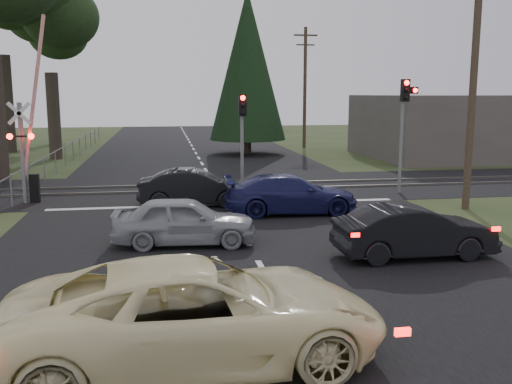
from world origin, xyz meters
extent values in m
plane|color=#293618|center=(0.00, 0.00, 0.00)|extent=(120.00, 120.00, 0.00)
cube|color=black|center=(0.00, 10.00, 0.01)|extent=(14.00, 100.00, 0.01)
cube|color=black|center=(0.00, 12.00, 0.01)|extent=(120.00, 8.00, 0.01)
cube|color=silver|center=(0.00, 8.20, 0.01)|extent=(13.00, 0.35, 0.00)
cube|color=#59544C|center=(0.00, 11.20, 0.05)|extent=(120.00, 0.12, 0.10)
cube|color=#59544C|center=(0.00, 12.80, 0.05)|extent=(120.00, 0.12, 0.10)
cylinder|color=slate|center=(-7.50, 9.80, 1.90)|extent=(0.18, 0.18, 3.80)
cube|color=white|center=(-7.50, 9.70, 3.40)|extent=(0.88, 0.03, 0.88)
cube|color=white|center=(-7.50, 9.70, 3.40)|extent=(0.88, 0.03, 0.88)
cube|color=black|center=(-7.50, 9.72, 2.55)|extent=(0.90, 0.06, 0.06)
sphere|color=#FF0C07|center=(-7.88, 9.65, 2.55)|extent=(0.22, 0.22, 0.22)
sphere|color=#FF0C07|center=(-7.12, 9.65, 2.55)|extent=(0.22, 0.22, 0.22)
cube|color=black|center=(-7.15, 9.80, 0.55)|extent=(0.35, 0.25, 1.10)
cube|color=red|center=(-6.95, 9.80, 4.00)|extent=(1.16, 0.10, 5.93)
cylinder|color=slate|center=(7.50, 9.60, 1.90)|extent=(0.14, 0.14, 3.80)
cube|color=black|center=(7.50, 9.42, 4.25)|extent=(0.32, 0.24, 0.90)
sphere|color=#FF0C07|center=(7.50, 9.29, 4.55)|extent=(0.20, 0.20, 0.20)
sphere|color=black|center=(7.50, 9.29, 4.25)|extent=(0.18, 0.18, 0.18)
sphere|color=black|center=(7.50, 9.29, 3.95)|extent=(0.18, 0.18, 0.18)
cube|color=black|center=(7.88, 9.42, 4.25)|extent=(0.28, 0.22, 0.28)
sphere|color=#FF0C07|center=(7.88, 9.30, 4.25)|extent=(0.18, 0.18, 0.18)
cylinder|color=slate|center=(1.00, 10.80, 1.60)|extent=(0.14, 0.14, 3.20)
cube|color=black|center=(1.00, 10.62, 3.65)|extent=(0.32, 0.24, 0.90)
sphere|color=#FF0C07|center=(1.00, 10.49, 3.95)|extent=(0.20, 0.20, 0.20)
sphere|color=black|center=(1.00, 10.49, 3.65)|extent=(0.18, 0.18, 0.18)
sphere|color=black|center=(1.00, 10.49, 3.35)|extent=(0.18, 0.18, 0.18)
cylinder|color=#4C3D2D|center=(8.50, 6.00, 4.50)|extent=(0.26, 0.26, 9.00)
cylinder|color=#4C3D2D|center=(8.50, 30.00, 4.50)|extent=(0.26, 0.26, 9.00)
cube|color=#4C3D2D|center=(8.50, 30.00, 8.40)|extent=(1.80, 0.12, 0.12)
cube|color=#4C3D2D|center=(8.50, 30.00, 7.70)|extent=(1.40, 0.10, 0.10)
cylinder|color=#4C3D2D|center=(8.50, 55.00, 4.50)|extent=(0.26, 0.26, 9.00)
cube|color=#4C3D2D|center=(8.50, 55.00, 8.40)|extent=(1.80, 0.12, 0.12)
cube|color=#4C3D2D|center=(8.50, 55.00, 7.70)|extent=(1.40, 0.10, 0.10)
cylinder|color=#473D33|center=(-9.00, 25.00, 2.70)|extent=(0.80, 0.80, 5.40)
ellipsoid|color=#1B3116|center=(-9.00, 25.00, 9.60)|extent=(6.00, 6.00, 7.20)
cylinder|color=#473D33|center=(-13.00, 30.00, 3.38)|extent=(0.89, 0.89, 6.75)
cylinder|color=#473D33|center=(-11.00, 36.00, 2.70)|extent=(0.80, 0.80, 5.40)
ellipsoid|color=#1B3116|center=(-11.00, 36.00, 9.60)|extent=(6.00, 6.00, 7.20)
cylinder|color=#473D33|center=(3.50, 26.00, 1.00)|extent=(0.50, 0.50, 2.00)
cone|color=black|center=(3.50, 26.00, 6.00)|extent=(5.20, 5.20, 10.00)
cube|color=#59514C|center=(18.00, 22.00, 2.00)|extent=(14.00, 10.00, 4.00)
imported|color=#FDF1B5|center=(-1.81, -4.40, 0.81)|extent=(5.99, 3.08, 1.62)
imported|color=black|center=(3.99, 0.50, 0.67)|extent=(4.09, 1.49, 1.34)
imported|color=#93959A|center=(-1.74, 2.69, 0.67)|extent=(4.04, 1.87, 1.34)
imported|color=#191B4D|center=(2.08, 6.30, 0.68)|extent=(4.71, 2.03, 1.35)
imported|color=black|center=(-1.14, 8.22, 0.68)|extent=(4.22, 1.80, 1.35)
camera|label=1|loc=(-2.27, -12.75, 4.15)|focal=40.00mm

